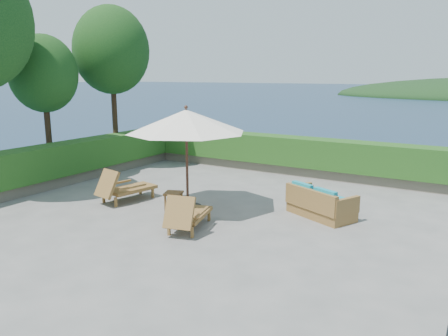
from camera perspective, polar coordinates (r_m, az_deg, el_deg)
The scene contains 14 objects.
ground at distance 11.42m, azimuth -3.38°, elevation -5.96°, with size 12.00×12.00×0.00m, color gray.
foundation at distance 11.99m, azimuth -3.28°, elevation -13.02°, with size 12.00×12.00×3.00m, color #5F574B.
ocean at distance 12.68m, azimuth -3.20°, elevation -18.97°, with size 600.00×600.00×0.00m, color #172948.
planter_wall_far at distance 16.15m, azimuth 7.87°, elevation -0.01°, with size 12.00×0.60×0.36m, color #6D6757.
planter_wall_left at distance 15.15m, azimuth -21.18°, elevation -1.53°, with size 0.60×12.00×0.36m, color #6D6757.
hedge_far at distance 16.02m, azimuth 7.94°, elevation 2.34°, with size 12.40×0.90×1.00m, color #164513.
hedge_left at distance 15.01m, azimuth -21.38°, elevation 0.95°, with size 0.90×12.40×1.00m, color #164513.
tree_mid at distance 15.71m, azimuth -22.52°, elevation 11.25°, with size 2.20×2.20×4.83m.
tree_far at distance 17.20m, azimuth -14.50°, elevation 14.63°, with size 2.80×2.80×6.03m.
patio_umbrella at distance 11.23m, azimuth -4.95°, elevation 5.97°, with size 3.29×3.29×2.78m.
lounge_left at distance 12.68m, azimuth -12.97°, elevation -2.48°, with size 1.02×1.81×0.98m.
lounge_right at distance 10.16m, azimuth -4.79°, elevation -6.02°, with size 1.04×1.71×0.92m.
side_table at distance 11.68m, azimuth -6.61°, elevation -3.57°, with size 0.59×0.59×0.48m.
wicker_loveseat at distance 11.32m, azimuth 12.39°, elevation -4.68°, with size 1.91×1.51×0.84m.
Camera 1 is at (6.15, -8.95, 3.54)m, focal length 35.00 mm.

